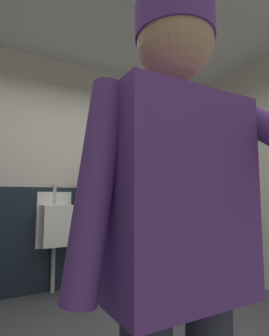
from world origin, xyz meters
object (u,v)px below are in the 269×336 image
object	(u,v)px
urinal_left	(56,224)
person	(180,229)
soap_dispenser	(126,175)
urinal_middle	(115,221)

from	to	relation	value
urinal_left	person	world-z (taller)	person
urinal_left	soap_dispenser	size ratio (longest dim) A/B	6.89
person	soap_dispenser	world-z (taller)	person
urinal_middle	person	bearing A→B (deg)	-111.37
urinal_middle	soap_dispenser	distance (m)	0.65
urinal_left	soap_dispenser	bearing A→B (deg)	7.08
urinal_middle	soap_dispenser	bearing A→B (deg)	29.39
urinal_left	person	size ratio (longest dim) A/B	0.73
person	soap_dispenser	size ratio (longest dim) A/B	9.43
urinal_left	person	distance (m)	2.59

